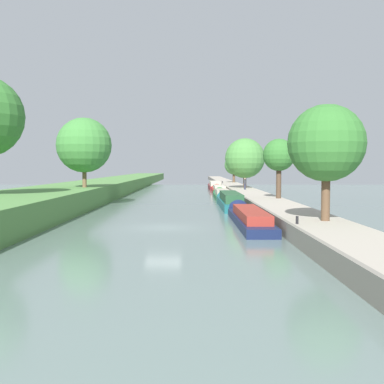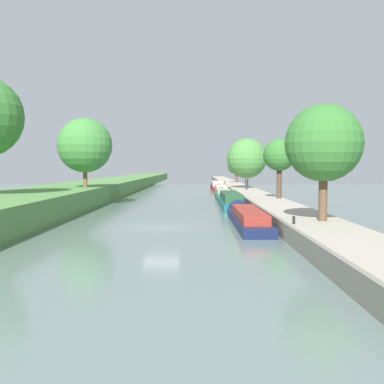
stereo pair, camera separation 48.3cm
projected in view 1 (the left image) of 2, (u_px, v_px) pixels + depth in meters
name	position (u px, v px, depth m)	size (l,w,h in m)	color
ground_plane	(164.00, 228.00, 32.99)	(160.00, 160.00, 0.00)	slate
right_towpath	(303.00, 221.00, 32.94)	(3.88, 260.00, 0.96)	#A89E8E
stone_quay	(274.00, 220.00, 32.94)	(0.25, 260.00, 1.01)	gray
narrowboat_navy	(249.00, 217.00, 35.33)	(2.05, 15.28, 1.95)	#141E42
narrowboat_teal	(231.00, 201.00, 50.22)	(2.13, 15.11, 2.21)	#195B60
narrowboat_green	(223.00, 195.00, 63.89)	(2.05, 10.77, 1.94)	#1E6033
narrowboat_red	(220.00, 190.00, 76.19)	(2.01, 11.75, 1.91)	maroon
narrowboat_maroon	(216.00, 186.00, 88.56)	(2.13, 13.19, 2.20)	maroon
tree_rightbank_near	(328.00, 143.00, 28.45)	(4.66, 4.66, 7.03)	brown
tree_rightbank_midnear	(280.00, 156.00, 48.92)	(3.34, 3.34, 6.17)	#4C3828
tree_rightbank_midfar	(246.00, 158.00, 73.42)	(6.19, 6.19, 7.69)	#4C3828
tree_rightbank_far	(235.00, 165.00, 99.44)	(3.95, 3.95, 5.60)	brown
tree_leftbank_downstream	(85.00, 145.00, 50.78)	(5.89, 5.89, 7.48)	brown
person_walking	(246.00, 183.00, 67.97)	(0.34, 0.34, 1.66)	#282D42
mooring_bollard_near	(298.00, 220.00, 27.07)	(0.16, 0.16, 0.45)	black
mooring_bollard_far	(223.00, 182.00, 94.10)	(0.16, 0.16, 0.45)	black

